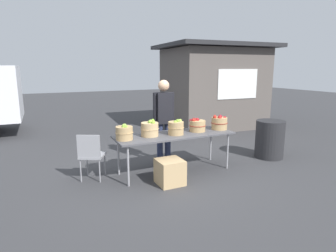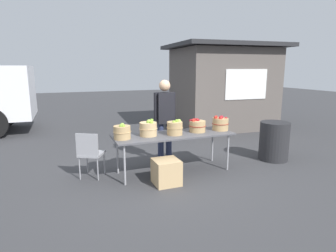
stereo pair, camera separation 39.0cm
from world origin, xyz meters
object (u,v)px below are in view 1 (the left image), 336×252
object	(u,v)px
apple_basket_green_1	(150,129)
apple_basket_green_2	(176,128)
trash_barrel	(270,139)
apple_basket_green_0	(124,132)
apple_basket_red_1	(219,123)
vendor_adult	(164,115)
apple_basket_red_0	(197,125)
folding_chair	(91,153)
market_table	(175,136)
produce_crate	(170,172)

from	to	relation	value
apple_basket_green_1	apple_basket_green_2	bearing A→B (deg)	-10.72
apple_basket_green_2	trash_barrel	distance (m)	2.37
apple_basket_green_0	apple_basket_green_2	bearing A→B (deg)	-2.04
apple_basket_green_0	apple_basket_red_1	distance (m)	2.01
apple_basket_green_1	apple_basket_green_2	world-z (taller)	apple_basket_green_1
vendor_adult	trash_barrel	distance (m)	2.47
apple_basket_green_0	trash_barrel	world-z (taller)	apple_basket_green_0
apple_basket_green_2	vendor_adult	distance (m)	0.66
apple_basket_green_2	trash_barrel	bearing A→B (deg)	-1.59
apple_basket_red_0	folding_chair	size ratio (longest dim) A/B	0.39
apple_basket_red_0	apple_basket_green_1	bearing A→B (deg)	178.36
apple_basket_green_2	vendor_adult	size ratio (longest dim) A/B	0.18
apple_basket_red_1	trash_barrel	world-z (taller)	apple_basket_red_1
apple_basket_green_2	market_table	bearing A→B (deg)	99.75
market_table	apple_basket_green_1	bearing A→B (deg)	174.32
apple_basket_green_2	apple_basket_red_0	world-z (taller)	apple_basket_green_2
apple_basket_green_1	apple_basket_red_1	world-z (taller)	apple_basket_green_1
trash_barrel	apple_basket_red_1	bearing A→B (deg)	175.67
apple_basket_green_2	trash_barrel	size ratio (longest dim) A/B	0.37
market_table	produce_crate	bearing A→B (deg)	-124.38
apple_basket_green_0	apple_basket_green_1	xyz separation A→B (m)	(0.50, 0.06, 0.00)
market_table	apple_basket_red_1	bearing A→B (deg)	-0.58
vendor_adult	folding_chair	distance (m)	1.70
apple_basket_red_0	produce_crate	size ratio (longest dim) A/B	0.77
apple_basket_green_2	apple_basket_red_0	xyz separation A→B (m)	(0.50, 0.07, -0.01)
market_table	trash_barrel	bearing A→B (deg)	-2.70
apple_basket_green_0	vendor_adult	world-z (taller)	vendor_adult
apple_basket_red_0	vendor_adult	bearing A→B (deg)	128.92
market_table	folding_chair	size ratio (longest dim) A/B	2.67
apple_basket_green_1	produce_crate	size ratio (longest dim) A/B	0.78
apple_basket_red_0	vendor_adult	world-z (taller)	vendor_adult
vendor_adult	trash_barrel	size ratio (longest dim) A/B	2.08
produce_crate	vendor_adult	bearing A→B (deg)	70.53
market_table	produce_crate	distance (m)	0.79
market_table	apple_basket_green_0	size ratio (longest dim) A/B	7.23
market_table	vendor_adult	size ratio (longest dim) A/B	1.32
apple_basket_green_0	produce_crate	world-z (taller)	apple_basket_green_0
vendor_adult	trash_barrel	xyz separation A→B (m)	(2.29, -0.71, -0.61)
apple_basket_green_0	apple_basket_green_2	xyz separation A→B (m)	(1.00, -0.04, 0.00)
apple_basket_red_0	produce_crate	distance (m)	1.20
apple_basket_red_0	apple_basket_red_1	distance (m)	0.51
apple_basket_red_0	produce_crate	bearing A→B (deg)	-148.19
apple_basket_green_2	trash_barrel	world-z (taller)	apple_basket_green_2
apple_basket_green_1	apple_basket_red_0	xyz separation A→B (m)	(1.00, -0.03, -0.01)
apple_basket_red_1	trash_barrel	xyz separation A→B (m)	(1.32, -0.10, -0.46)
apple_basket_green_1	produce_crate	xyz separation A→B (m)	(0.14, -0.56, -0.67)
apple_basket_green_2	apple_basket_red_1	size ratio (longest dim) A/B	0.93
apple_basket_green_0	folding_chair	size ratio (longest dim) A/B	0.37
apple_basket_green_2	apple_basket_red_0	size ratio (longest dim) A/B	0.93
vendor_adult	folding_chair	bearing A→B (deg)	16.75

